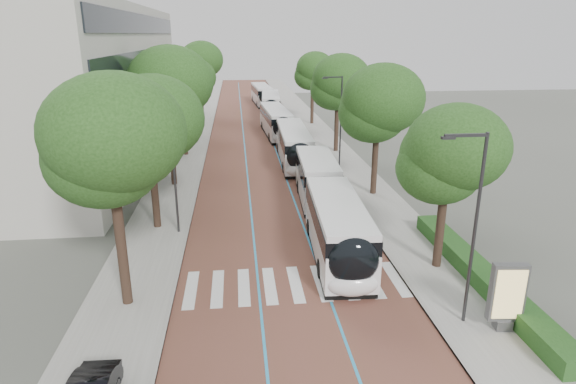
# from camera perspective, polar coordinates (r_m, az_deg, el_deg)

# --- Properties ---
(ground) EXTENTS (160.00, 160.00, 0.00)m
(ground) POSITION_cam_1_polar(r_m,az_deg,el_deg) (22.87, 0.70, -12.12)
(ground) COLOR #51544C
(ground) RESTS_ON ground
(road) EXTENTS (11.00, 140.00, 0.02)m
(road) POSITION_cam_1_polar(r_m,az_deg,el_deg) (60.74, -3.83, 7.25)
(road) COLOR brown
(road) RESTS_ON ground
(sidewalk_left) EXTENTS (4.00, 140.00, 0.12)m
(sidewalk_left) POSITION_cam_1_polar(r_m,az_deg,el_deg) (60.90, -10.95, 7.04)
(sidewalk_left) COLOR gray
(sidewalk_left) RESTS_ON ground
(sidewalk_right) EXTENTS (4.00, 140.00, 0.12)m
(sidewalk_right) POSITION_cam_1_polar(r_m,az_deg,el_deg) (61.48, 3.23, 7.44)
(sidewalk_right) COLOR gray
(sidewalk_right) RESTS_ON ground
(kerb_left) EXTENTS (0.20, 140.00, 0.14)m
(kerb_left) POSITION_cam_1_polar(r_m,az_deg,el_deg) (60.77, -9.15, 7.11)
(kerb_left) COLOR gray
(kerb_left) RESTS_ON ground
(kerb_right) EXTENTS (0.20, 140.00, 0.14)m
(kerb_right) POSITION_cam_1_polar(r_m,az_deg,el_deg) (61.21, 1.46, 7.41)
(kerb_right) COLOR gray
(kerb_right) RESTS_ON ground
(zebra_crossing) EXTENTS (10.55, 3.60, 0.01)m
(zebra_crossing) POSITION_cam_1_polar(r_m,az_deg,el_deg) (23.74, 0.90, -10.83)
(zebra_crossing) COLOR silver
(zebra_crossing) RESTS_ON ground
(lane_line_left) EXTENTS (0.12, 126.00, 0.01)m
(lane_line_left) POSITION_cam_1_polar(r_m,az_deg,el_deg) (60.69, -5.35, 7.21)
(lane_line_left) COLOR #268EC2
(lane_line_left) RESTS_ON road
(lane_line_right) EXTENTS (0.12, 126.00, 0.01)m
(lane_line_right) POSITION_cam_1_polar(r_m,az_deg,el_deg) (60.82, -2.31, 7.30)
(lane_line_right) COLOR #268EC2
(lane_line_right) RESTS_ON road
(office_building) EXTENTS (18.11, 40.00, 14.00)m
(office_building) POSITION_cam_1_polar(r_m,az_deg,el_deg) (50.76, -26.35, 11.26)
(office_building) COLOR #AFACA2
(office_building) RESTS_ON ground
(hedge) EXTENTS (1.20, 14.00, 0.80)m
(hedge) POSITION_cam_1_polar(r_m,az_deg,el_deg) (25.25, 21.96, -9.12)
(hedge) COLOR #183E15
(hedge) RESTS_ON sidewalk_right
(streetlight_near) EXTENTS (1.82, 0.20, 8.00)m
(streetlight_near) POSITION_cam_1_polar(r_m,az_deg,el_deg) (20.04, 21.01, -2.68)
(streetlight_near) COLOR #2C2C2E
(streetlight_near) RESTS_ON sidewalk_right
(streetlight_far) EXTENTS (1.82, 0.20, 8.00)m
(streetlight_far) POSITION_cam_1_polar(r_m,az_deg,el_deg) (43.08, 6.06, 9.15)
(streetlight_far) COLOR #2C2C2E
(streetlight_far) RESTS_ON sidewalk_right
(lamp_post_left) EXTENTS (0.14, 0.14, 8.00)m
(lamp_post_left) POSITION_cam_1_polar(r_m,az_deg,el_deg) (28.81, -13.36, 2.78)
(lamp_post_left) COLOR #2C2C2E
(lamp_post_left) RESTS_ON sidewalk_left
(trees_left) EXTENTS (6.41, 61.04, 10.26)m
(trees_left) POSITION_cam_1_polar(r_m,az_deg,el_deg) (45.48, -12.87, 11.97)
(trees_left) COLOR black
(trees_left) RESTS_ON ground
(trees_right) EXTENTS (5.86, 46.94, 9.22)m
(trees_right) POSITION_cam_1_polar(r_m,az_deg,el_deg) (42.67, 7.71, 11.30)
(trees_right) COLOR black
(trees_right) RESTS_ON ground
(lead_bus) EXTENTS (3.43, 18.50, 3.20)m
(lead_bus) POSITION_cam_1_polar(r_m,az_deg,el_deg) (29.42, 4.71, -1.54)
(lead_bus) COLOR black
(lead_bus) RESTS_ON ground
(bus_queued_0) EXTENTS (2.84, 12.46, 3.20)m
(bus_queued_0) POSITION_cam_1_polar(r_m,az_deg,el_deg) (44.82, 0.71, 5.44)
(bus_queued_0) COLOR white
(bus_queued_0) RESTS_ON ground
(bus_queued_1) EXTENTS (3.16, 12.51, 3.20)m
(bus_queued_1) POSITION_cam_1_polar(r_m,az_deg,el_deg) (57.40, -1.41, 8.28)
(bus_queued_1) COLOR white
(bus_queued_1) RESTS_ON ground
(bus_queued_2) EXTENTS (3.25, 12.52, 3.20)m
(bus_queued_2) POSITION_cam_1_polar(r_m,az_deg,el_deg) (71.48, -2.06, 10.25)
(bus_queued_2) COLOR white
(bus_queued_2) RESTS_ON ground
(bus_queued_3) EXTENTS (3.25, 12.52, 3.20)m
(bus_queued_3) POSITION_cam_1_polar(r_m,az_deg,el_deg) (83.72, -3.09, 11.41)
(bus_queued_3) COLOR white
(bus_queued_3) RESTS_ON ground
(ad_panel) EXTENTS (1.43, 0.60, 2.90)m
(ad_panel) POSITION_cam_1_polar(r_m,az_deg,el_deg) (21.45, 24.53, -11.09)
(ad_panel) COLOR #59595B
(ad_panel) RESTS_ON sidewalk_right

